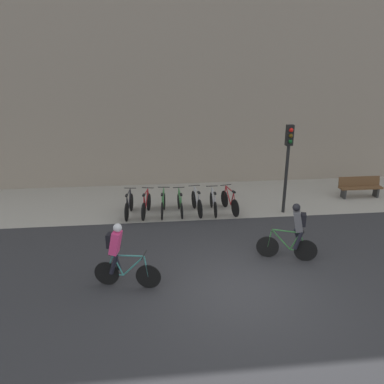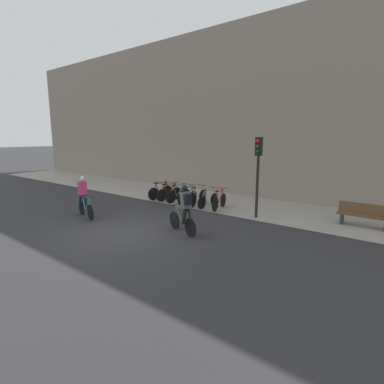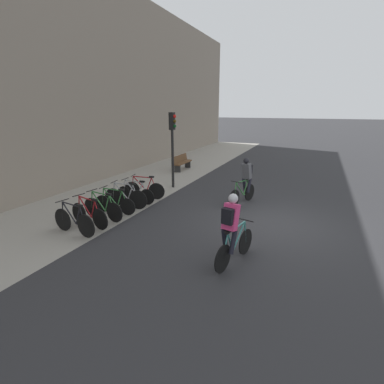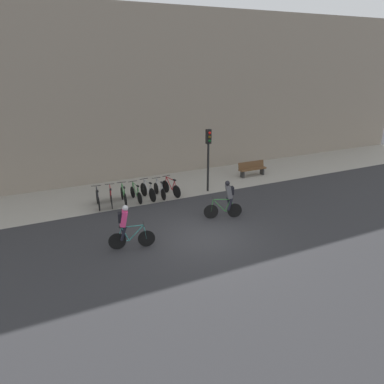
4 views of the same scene
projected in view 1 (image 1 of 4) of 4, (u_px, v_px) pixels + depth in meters
The scene contains 14 objects.
ground at pixel (240, 288), 9.70m from camera, with size 200.00×200.00×0.00m, color #2B2B2D.
kerb_strip at pixel (204, 199), 16.04m from camera, with size 44.00×4.50×0.01m, color gray.
building_facade at pixel (197, 78), 16.83m from camera, with size 44.00×0.60×9.76m, color gray.
cyclist_pink at pixel (119, 253), 9.52m from camera, with size 1.74×0.60×1.77m.
cyclist_grey at pixel (295, 230), 10.82m from camera, with size 1.69×0.67×1.77m.
parked_bike_0 at pixel (129, 206), 14.16m from camera, with size 0.46×1.70×0.98m.
parked_bike_1 at pixel (146, 205), 14.23m from camera, with size 0.49×1.67×0.97m.
parked_bike_2 at pixel (163, 205), 14.30m from camera, with size 0.46×1.70×0.97m.
parked_bike_3 at pixel (180, 204), 14.37m from camera, with size 0.46×1.63×0.94m.
parked_bike_4 at pixel (197, 203), 14.42m from camera, with size 0.46×1.73×0.99m.
parked_bike_5 at pixel (213, 203), 14.50m from camera, with size 0.46×1.68×0.94m.
parked_bike_6 at pixel (230, 202), 14.56m from camera, with size 0.51×1.71×0.97m.
traffic_light_pole at pixel (288, 153), 13.84m from camera, with size 0.26×0.30×3.41m.
bench at pixel (360, 187), 16.12m from camera, with size 1.85×0.44×0.89m.
Camera 1 is at (-2.14, -8.16, 5.56)m, focal length 35.00 mm.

